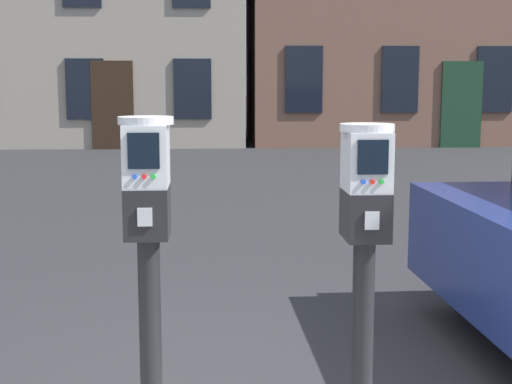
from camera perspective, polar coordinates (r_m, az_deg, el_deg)
parking_meter_near_kerb at (r=2.96m, az=-8.33°, el=-2.26°), size 0.22×0.25×1.33m
parking_meter_twin_adjacent at (r=3.01m, az=8.40°, el=-2.49°), size 0.22×0.25×1.30m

